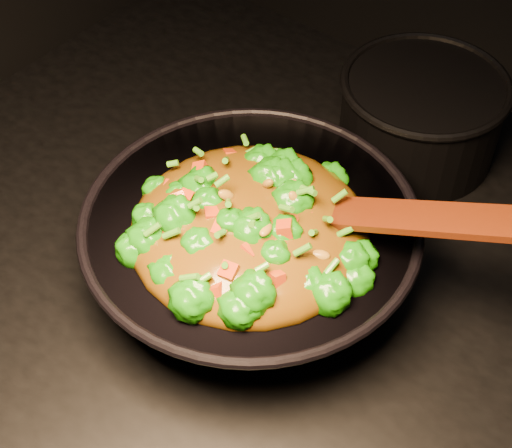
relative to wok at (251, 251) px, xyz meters
The scene contains 4 objects.
wok is the anchor object (origin of this frame).
stir_fry 0.10m from the wok, 55.64° to the right, with size 0.26×0.26×0.09m, color #1B7908, non-canonical shape.
spatula 0.17m from the wok, 20.67° to the left, with size 0.30×0.05×0.01m, color #321003.
back_pot 0.32m from the wok, 82.85° to the left, with size 0.21×0.21×0.12m, color black.
Camera 1 is at (0.31, -0.50, 1.64)m, focal length 55.00 mm.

